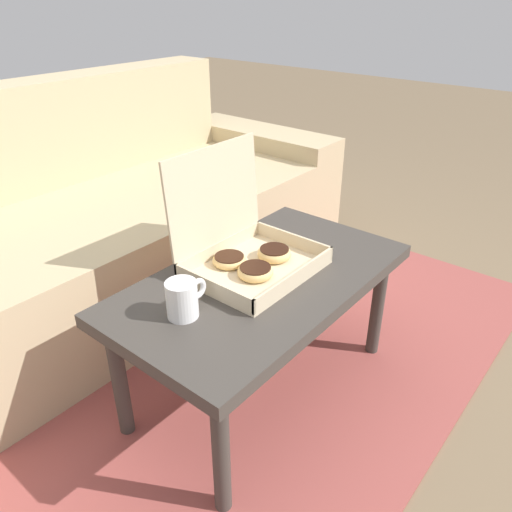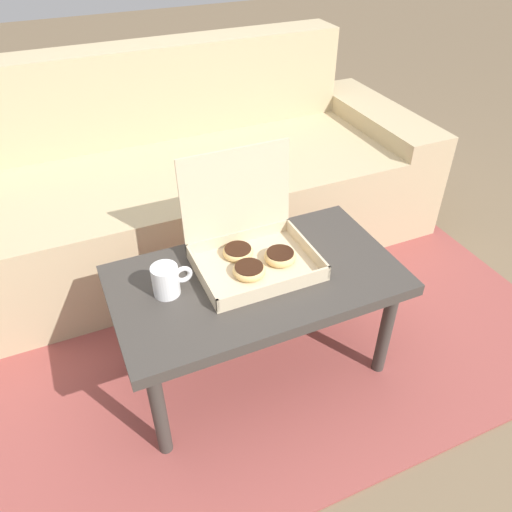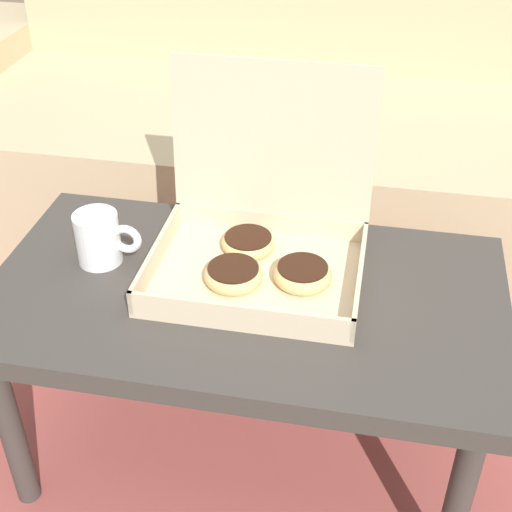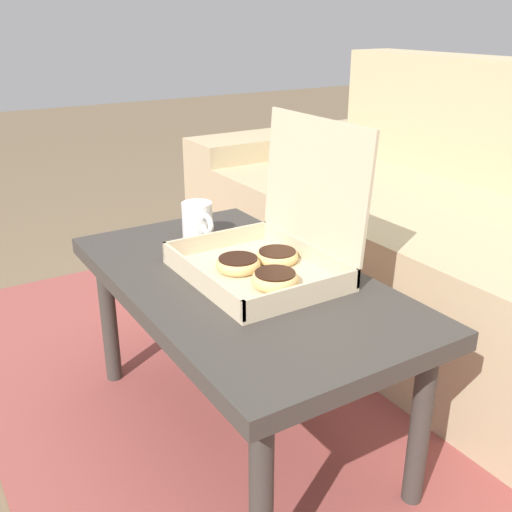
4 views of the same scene
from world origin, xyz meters
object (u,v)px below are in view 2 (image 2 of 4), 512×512
coffee_table (257,287)px  pastry_box (251,245)px  couch (179,187)px  coffee_mug (167,280)px

coffee_table → pastry_box: size_ratio=2.44×
couch → coffee_mug: 0.92m
couch → pastry_box: size_ratio=6.13×
pastry_box → couch: bearing=91.2°
coffee_mug → couch: bearing=71.9°
pastry_box → coffee_table: bearing=-101.9°
couch → coffee_mug: (-0.28, -0.85, 0.20)m
coffee_table → pastry_box: bearing=78.1°
couch → coffee_mug: size_ratio=18.46×
couch → coffee_table: couch is taller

